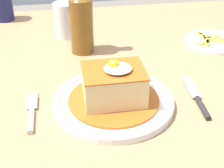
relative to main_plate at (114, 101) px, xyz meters
The scene contains 9 objects.
dining_table 0.19m from the main_plate, 105.34° to the left, with size 1.47×0.99×0.77m.
main_plate is the anchor object (origin of this frame).
sandwich_meal 0.04m from the main_plate, 42.17° to the right, with size 0.20×0.20×0.10m.
fork 0.17m from the main_plate, behind, with size 0.02×0.14×0.01m.
knife 0.19m from the main_plate, ahead, with size 0.03×0.17×0.01m.
soda_can 0.64m from the main_plate, 117.01° to the left, with size 0.07×0.07×0.12m.
beer_bottle_amber 0.29m from the main_plate, 99.61° to the left, with size 0.06×0.06×0.27m.
drinking_glass 0.40m from the main_plate, 102.14° to the left, with size 0.07×0.07×0.10m.
side_plate_fries 0.44m from the main_plate, 37.11° to the left, with size 0.17×0.17×0.02m.
Camera 1 is at (-0.06, -0.71, 1.18)m, focal length 51.70 mm.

